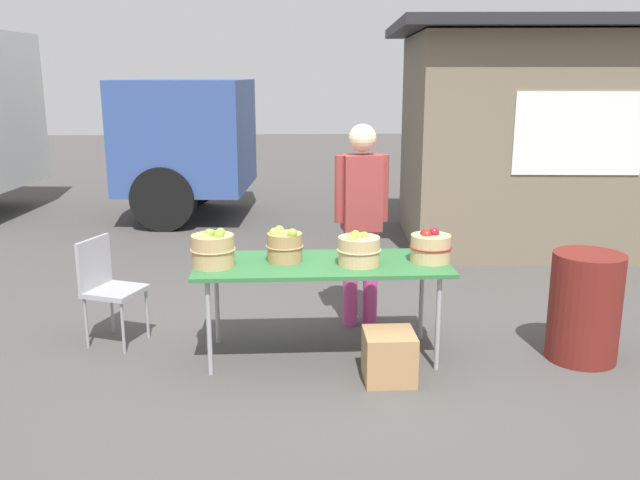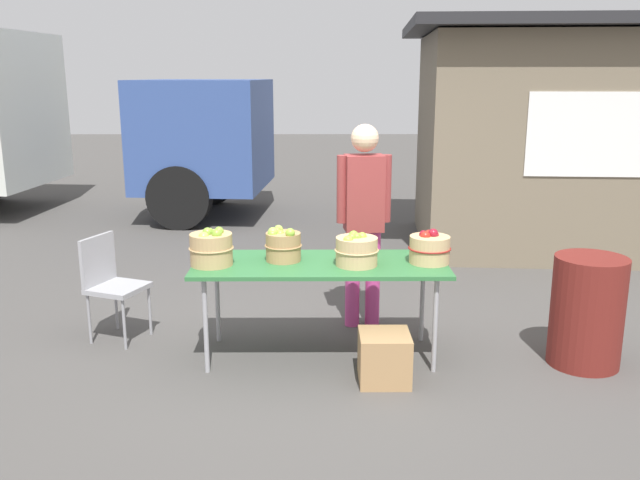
# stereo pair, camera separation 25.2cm
# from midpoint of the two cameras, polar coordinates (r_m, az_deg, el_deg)

# --- Properties ---
(ground_plane) EXTENTS (40.00, 40.00, 0.00)m
(ground_plane) POSITION_cam_midpoint_polar(r_m,az_deg,el_deg) (5.32, 1.40, -9.72)
(ground_plane) COLOR #474442
(market_table) EXTENTS (1.90, 0.76, 0.75)m
(market_table) POSITION_cam_midpoint_polar(r_m,az_deg,el_deg) (5.08, 1.44, -2.40)
(market_table) COLOR #2D6B38
(market_table) RESTS_ON ground
(apple_basket_green_0) EXTENTS (0.33, 0.33, 0.28)m
(apple_basket_green_0) POSITION_cam_midpoint_polar(r_m,az_deg,el_deg) (5.01, -7.77, -0.69)
(apple_basket_green_0) COLOR tan
(apple_basket_green_0) RESTS_ON market_table
(apple_basket_green_1) EXTENTS (0.28, 0.28, 0.27)m
(apple_basket_green_1) POSITION_cam_midpoint_polar(r_m,az_deg,el_deg) (5.09, -1.76, -0.43)
(apple_basket_green_1) COLOR #A87F51
(apple_basket_green_1) RESTS_ON market_table
(apple_basket_green_2) EXTENTS (0.33, 0.33, 0.25)m
(apple_basket_green_2) POSITION_cam_midpoint_polar(r_m,az_deg,el_deg) (4.98, 4.55, -0.88)
(apple_basket_green_2) COLOR tan
(apple_basket_green_2) RESTS_ON market_table
(apple_basket_red_0) EXTENTS (0.32, 0.32, 0.26)m
(apple_basket_red_0) POSITION_cam_midpoint_polar(r_m,az_deg,el_deg) (5.12, 10.65, -0.69)
(apple_basket_red_0) COLOR tan
(apple_basket_red_0) RESTS_ON market_table
(vendor_adult) EXTENTS (0.46, 0.26, 1.73)m
(vendor_adult) POSITION_cam_midpoint_polar(r_m,az_deg,el_deg) (5.67, 4.99, 2.54)
(vendor_adult) COLOR #CC3F8C
(vendor_adult) RESTS_ON ground
(food_kiosk) EXTENTS (3.71, 3.15, 2.74)m
(food_kiosk) POSITION_cam_midpoint_polar(r_m,az_deg,el_deg) (8.97, 19.36, 8.33)
(food_kiosk) COLOR #726651
(food_kiosk) RESTS_ON ground
(folding_chair) EXTENTS (0.52, 0.52, 0.86)m
(folding_chair) POSITION_cam_midpoint_polar(r_m,az_deg,el_deg) (5.70, -16.12, -3.20)
(folding_chair) COLOR #99999E
(folding_chair) RESTS_ON ground
(trash_barrel) EXTENTS (0.53, 0.53, 0.83)m
(trash_barrel) POSITION_cam_midpoint_polar(r_m,az_deg,el_deg) (5.45, 22.91, -5.59)
(trash_barrel) COLOR maroon
(trash_barrel) RESTS_ON ground
(produce_crate) EXTENTS (0.36, 0.36, 0.36)m
(produce_crate) POSITION_cam_midpoint_polar(r_m,az_deg,el_deg) (4.87, 6.96, -9.85)
(produce_crate) COLOR #A87F51
(produce_crate) RESTS_ON ground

